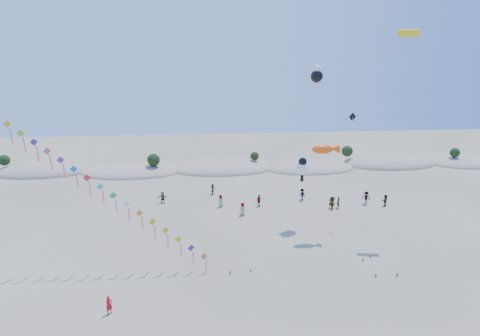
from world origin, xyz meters
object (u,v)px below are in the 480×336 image
Objects in this scene: kite_train at (49,153)px; flyer_foreground at (109,305)px; parafoil_kite at (408,38)px; fish_kite at (326,149)px.

kite_train is 20.40× the size of flyer_foreground.
parafoil_kite reaches higher than kite_train.
kite_train is at bearing -171.80° from parafoil_kite.
kite_train is 15.22m from flyer_foreground.
parafoil_kite is 14.64× the size of flyer_foreground.
kite_train reaches higher than flyer_foreground.
fish_kite is at bearing 8.60° from kite_train.
kite_train reaches higher than fish_kite.
kite_train is 2.98× the size of fish_kite.
flyer_foreground is (6.46, -8.99, -10.44)m from kite_train.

